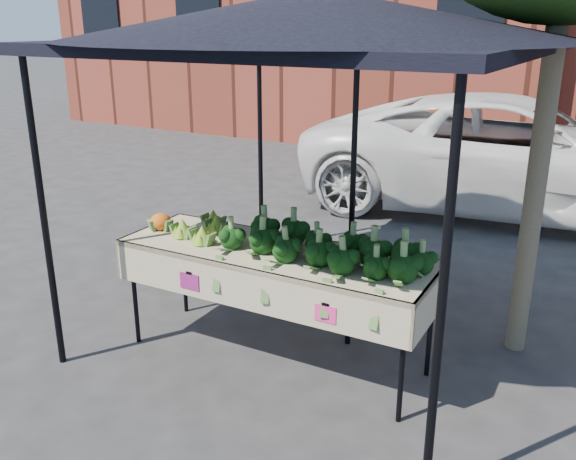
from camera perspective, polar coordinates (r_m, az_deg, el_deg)
name	(u,v)px	position (r m, az deg, el deg)	size (l,w,h in m)	color
ground	(245,357)	(4.96, -4.03, -11.66)	(90.00, 90.00, 0.00)	#29292C
table	(275,305)	(4.73, -1.22, -7.00)	(2.42, 0.86, 0.90)	#C0B592
canopy	(317,174)	(4.87, 2.67, 5.25)	(3.16, 3.16, 2.74)	black
broccoli_heap	(323,242)	(4.36, 3.30, -1.15)	(1.59, 0.56, 0.25)	black
romanesco_cluster	(205,223)	(4.91, -7.71, 0.67)	(0.42, 0.56, 0.19)	#80A731
cauliflower_pair	(161,219)	(5.09, -11.74, 0.97)	(0.19, 0.19, 0.17)	orange
street_tree	(551,71)	(4.81, 23.23, 13.38)	(2.21, 2.21, 4.35)	#1E4C14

